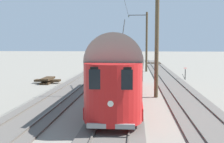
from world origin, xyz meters
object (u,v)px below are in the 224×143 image
at_px(catenary_pole_mid_near, 156,39).
at_px(spare_tie_stack, 48,80).
at_px(catenary_pole_foreground, 146,41).
at_px(vintage_streetcar, 121,67).
at_px(switch_stand, 185,73).

bearing_deg(catenary_pole_mid_near, spare_tie_stack, -33.17).
relative_size(catenary_pole_foreground, spare_tie_stack, 3.31).
height_order(vintage_streetcar, catenary_pole_mid_near, catenary_pole_mid_near).
bearing_deg(switch_stand, catenary_pole_mid_near, 69.66).
bearing_deg(spare_tie_stack, catenary_pole_foreground, -128.54).
bearing_deg(switch_stand, catenary_pole_foreground, -65.80).
relative_size(switch_stand, spare_tie_stack, 0.51).
distance_m(catenary_pole_mid_near, spare_tie_stack, 12.30).
bearing_deg(catenary_pole_mid_near, catenary_pole_foreground, -90.00).
xyz_separation_m(catenary_pole_mid_near, switch_stand, (-3.79, -10.23, -3.42)).
distance_m(catenary_pole_foreground, switch_stand, 9.87).
distance_m(catenary_pole_mid_near, switch_stand, 11.44).
distance_m(vintage_streetcar, switch_stand, 13.06).
distance_m(vintage_streetcar, spare_tie_stack, 10.78).
bearing_deg(vintage_streetcar, switch_stand, -118.38).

